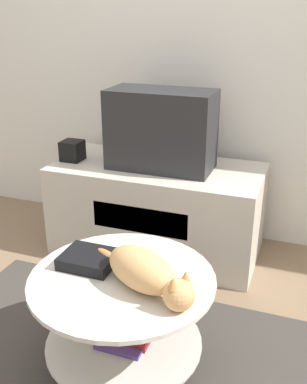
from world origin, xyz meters
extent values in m
plane|color=#7F664C|center=(0.00, 0.00, 0.00)|extent=(12.00, 12.00, 0.00)
cube|color=silver|center=(0.00, 1.38, 1.30)|extent=(8.00, 0.05, 2.60)
cube|color=#3D3833|center=(0.00, 0.00, 0.01)|extent=(1.64, 1.12, 0.02)
cube|color=beige|center=(-0.11, 1.01, 0.27)|extent=(1.20, 0.57, 0.53)
cube|color=#B7AD9E|center=(-0.11, 0.73, 0.32)|extent=(0.54, 0.01, 0.15)
cube|color=#232326|center=(-0.09, 1.00, 0.75)|extent=(0.58, 0.29, 0.44)
cube|color=black|center=(-0.09, 0.86, 0.76)|extent=(0.50, 0.01, 0.34)
cube|color=black|center=(-0.62, 0.94, 0.59)|extent=(0.12, 0.12, 0.12)
cylinder|color=#B2B2B7|center=(0.10, 0.03, 0.03)|extent=(0.30, 0.30, 0.01)
cylinder|color=#B7B7BC|center=(0.10, 0.03, 0.22)|extent=(0.04, 0.04, 0.39)
cylinder|color=beige|center=(0.10, 0.03, 0.13)|extent=(0.63, 0.63, 0.01)
cylinder|color=beige|center=(0.10, 0.03, 0.42)|extent=(0.71, 0.71, 0.02)
cube|color=maroon|center=(0.12, 0.06, 0.16)|extent=(0.18, 0.15, 0.04)
cube|color=#51387A|center=(0.10, 0.01, 0.15)|extent=(0.19, 0.15, 0.02)
cube|color=black|center=(-0.06, 0.07, 0.46)|extent=(0.21, 0.17, 0.05)
ellipsoid|color=tan|center=(0.19, 0.00, 0.50)|extent=(0.35, 0.28, 0.14)
sphere|color=tan|center=(0.36, -0.08, 0.49)|extent=(0.11, 0.11, 0.11)
cone|color=#D18447|center=(0.37, -0.05, 0.55)|extent=(0.04, 0.04, 0.04)
cone|color=#D18447|center=(0.34, -0.11, 0.55)|extent=(0.04, 0.04, 0.04)
ellipsoid|color=#D18447|center=(0.01, 0.09, 0.47)|extent=(0.15, 0.10, 0.05)
camera|label=1|loc=(0.71, -1.28, 1.37)|focal=42.00mm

